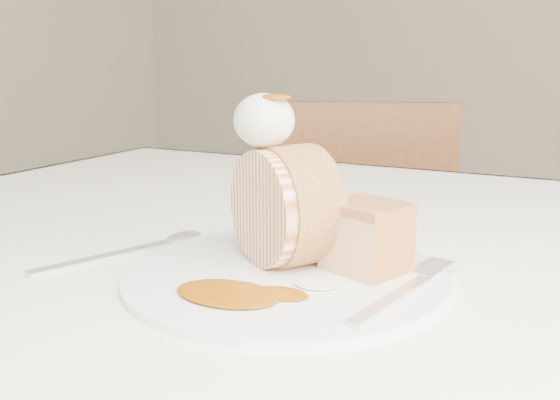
% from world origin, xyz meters
% --- Properties ---
extents(table, '(1.40, 0.90, 0.75)m').
position_xyz_m(table, '(0.00, 0.20, 0.66)').
color(table, white).
rests_on(table, ground).
extents(chair_far, '(0.52, 0.52, 0.86)m').
position_xyz_m(chair_far, '(-0.28, 0.88, 0.49)').
color(chair_far, brown).
rests_on(chair_far, ground).
extents(plate, '(0.37, 0.37, 0.01)m').
position_xyz_m(plate, '(-0.04, 0.03, 0.75)').
color(plate, white).
rests_on(plate, table).
extents(roulade_slice, '(0.12, 0.11, 0.11)m').
position_xyz_m(roulade_slice, '(-0.05, 0.05, 0.81)').
color(roulade_slice, beige).
rests_on(roulade_slice, plate).
extents(cake_chunk, '(0.08, 0.08, 0.05)m').
position_xyz_m(cake_chunk, '(0.02, 0.07, 0.78)').
color(cake_chunk, '#B57944').
rests_on(cake_chunk, plate).
extents(whipped_cream, '(0.06, 0.06, 0.05)m').
position_xyz_m(whipped_cream, '(-0.07, 0.05, 0.89)').
color(whipped_cream, white).
rests_on(whipped_cream, roulade_slice).
extents(caramel_drizzle, '(0.03, 0.02, 0.01)m').
position_xyz_m(caramel_drizzle, '(-0.06, 0.05, 0.92)').
color(caramel_drizzle, '#8D4605').
rests_on(caramel_drizzle, whipped_cream).
extents(caramel_pool, '(0.10, 0.09, 0.00)m').
position_xyz_m(caramel_pool, '(-0.06, -0.04, 0.76)').
color(caramel_pool, '#8D4605').
rests_on(caramel_pool, plate).
extents(fork, '(0.06, 0.17, 0.00)m').
position_xyz_m(fork, '(0.07, 0.00, 0.76)').
color(fork, silver).
rests_on(fork, plate).
extents(spoon, '(0.09, 0.18, 0.00)m').
position_xyz_m(spoon, '(-0.22, -0.00, 0.75)').
color(spoon, silver).
rests_on(spoon, table).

